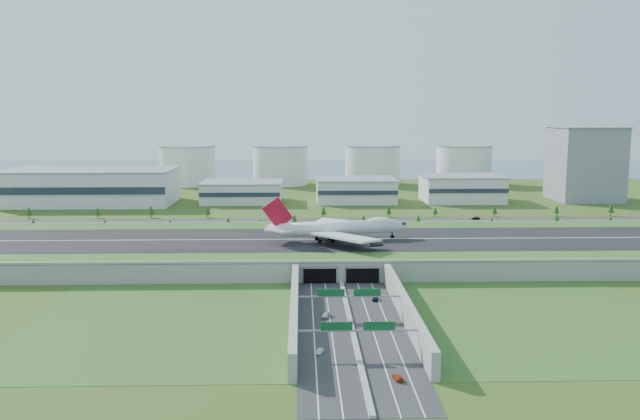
{
  "coord_description": "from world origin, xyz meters",
  "views": [
    {
      "loc": [
        -15.73,
        -312.52,
        68.8
      ],
      "look_at": [
        -6.07,
        35.0,
        16.9
      ],
      "focal_mm": 38.0,
      "sensor_mm": 36.0,
      "label": 1
    }
  ],
  "objects_px": {
    "car_0": "(326,315)",
    "car_6": "(548,223)",
    "car_4": "(117,225)",
    "car_2": "(375,298)",
    "car_3": "(398,377)",
    "car_5": "(476,218)",
    "car_7": "(260,220)",
    "office_tower": "(585,164)",
    "fuel_tank_a": "(188,166)",
    "boeing_747": "(338,228)",
    "car_1": "(320,351)"
  },
  "relations": [
    {
      "from": "car_7",
      "to": "car_6",
      "type": "bearing_deg",
      "value": 98.05
    },
    {
      "from": "car_1",
      "to": "car_0",
      "type": "bearing_deg",
      "value": 103.5
    },
    {
      "from": "car_4",
      "to": "office_tower",
      "type": "bearing_deg",
      "value": -90.53
    },
    {
      "from": "car_2",
      "to": "fuel_tank_a",
      "type": "bearing_deg",
      "value": -62.36
    },
    {
      "from": "boeing_747",
      "to": "car_5",
      "type": "relative_size",
      "value": 13.49
    },
    {
      "from": "car_5",
      "to": "car_2",
      "type": "bearing_deg",
      "value": -30.1
    },
    {
      "from": "office_tower",
      "to": "boeing_747",
      "type": "height_order",
      "value": "office_tower"
    },
    {
      "from": "car_2",
      "to": "car_0",
      "type": "bearing_deg",
      "value": 55.65
    },
    {
      "from": "car_1",
      "to": "car_4",
      "type": "height_order",
      "value": "car_4"
    },
    {
      "from": "car_5",
      "to": "car_7",
      "type": "distance_m",
      "value": 135.03
    },
    {
      "from": "boeing_747",
      "to": "car_3",
      "type": "relative_size",
      "value": 14.61
    },
    {
      "from": "boeing_747",
      "to": "car_5",
      "type": "height_order",
      "value": "boeing_747"
    },
    {
      "from": "office_tower",
      "to": "car_5",
      "type": "height_order",
      "value": "office_tower"
    },
    {
      "from": "car_3",
      "to": "car_1",
      "type": "bearing_deg",
      "value": -55.49
    },
    {
      "from": "car_7",
      "to": "boeing_747",
      "type": "bearing_deg",
      "value": 35.68
    },
    {
      "from": "fuel_tank_a",
      "to": "car_6",
      "type": "distance_m",
      "value": 338.97
    },
    {
      "from": "car_6",
      "to": "boeing_747",
      "type": "bearing_deg",
      "value": 108.62
    },
    {
      "from": "boeing_747",
      "to": "car_0",
      "type": "distance_m",
      "value": 93.02
    },
    {
      "from": "boeing_747",
      "to": "car_3",
      "type": "xyz_separation_m",
      "value": [
        7.4,
        -144.7,
        -13.36
      ]
    },
    {
      "from": "car_3",
      "to": "car_0",
      "type": "bearing_deg",
      "value": -83.16
    },
    {
      "from": "office_tower",
      "to": "fuel_tank_a",
      "type": "distance_m",
      "value": 340.18
    },
    {
      "from": "car_0",
      "to": "car_3",
      "type": "height_order",
      "value": "car_0"
    },
    {
      "from": "car_3",
      "to": "car_6",
      "type": "height_order",
      "value": "car_6"
    },
    {
      "from": "car_3",
      "to": "boeing_747",
      "type": "bearing_deg",
      "value": -97.39
    },
    {
      "from": "office_tower",
      "to": "car_4",
      "type": "distance_m",
      "value": 343.79
    },
    {
      "from": "car_6",
      "to": "fuel_tank_a",
      "type": "bearing_deg",
      "value": 33.05
    },
    {
      "from": "car_0",
      "to": "car_6",
      "type": "relative_size",
      "value": 0.97
    },
    {
      "from": "car_0",
      "to": "car_6",
      "type": "distance_m",
      "value": 227.61
    },
    {
      "from": "fuel_tank_a",
      "to": "car_4",
      "type": "relative_size",
      "value": 10.66
    },
    {
      "from": "car_2",
      "to": "car_6",
      "type": "height_order",
      "value": "car_6"
    },
    {
      "from": "boeing_747",
      "to": "car_5",
      "type": "bearing_deg",
      "value": 37.48
    },
    {
      "from": "car_2",
      "to": "car_4",
      "type": "height_order",
      "value": "car_4"
    },
    {
      "from": "boeing_747",
      "to": "car_2",
      "type": "bearing_deg",
      "value": -94.2
    },
    {
      "from": "car_3",
      "to": "car_7",
      "type": "height_order",
      "value": "car_7"
    },
    {
      "from": "car_0",
      "to": "car_5",
      "type": "relative_size",
      "value": 0.98
    },
    {
      "from": "car_4",
      "to": "car_7",
      "type": "relative_size",
      "value": 0.84
    },
    {
      "from": "car_4",
      "to": "car_5",
      "type": "distance_m",
      "value": 219.65
    },
    {
      "from": "car_2",
      "to": "car_3",
      "type": "xyz_separation_m",
      "value": [
        -2.25,
        -72.9,
        0.03
      ]
    },
    {
      "from": "car_0",
      "to": "car_5",
      "type": "distance_m",
      "value": 223.64
    },
    {
      "from": "office_tower",
      "to": "car_6",
      "type": "distance_m",
      "value": 132.26
    },
    {
      "from": "office_tower",
      "to": "car_2",
      "type": "bearing_deg",
      "value": -124.98
    },
    {
      "from": "car_0",
      "to": "car_1",
      "type": "bearing_deg",
      "value": -72.49
    },
    {
      "from": "car_0",
      "to": "car_6",
      "type": "height_order",
      "value": "car_0"
    },
    {
      "from": "car_1",
      "to": "fuel_tank_a",
      "type": "bearing_deg",
      "value": 122.74
    },
    {
      "from": "car_3",
      "to": "car_4",
      "type": "height_order",
      "value": "car_4"
    },
    {
      "from": "car_3",
      "to": "car_5",
      "type": "xyz_separation_m",
      "value": [
        85.07,
        252.36,
        0.16
      ]
    },
    {
      "from": "car_0",
      "to": "car_4",
      "type": "distance_m",
      "value": 215.98
    },
    {
      "from": "car_2",
      "to": "car_7",
      "type": "distance_m",
      "value": 183.7
    },
    {
      "from": "fuel_tank_a",
      "to": "boeing_747",
      "type": "distance_m",
      "value": 336.01
    },
    {
      "from": "car_4",
      "to": "car_0",
      "type": "bearing_deg",
      "value": -166.08
    }
  ]
}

